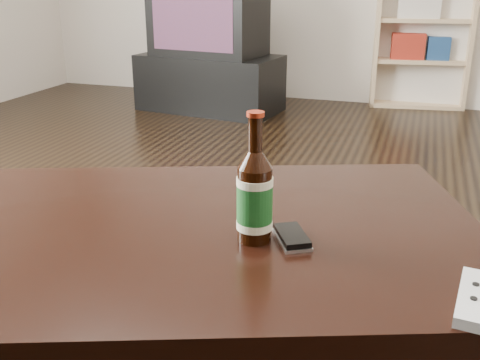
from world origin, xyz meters
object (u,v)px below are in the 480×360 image
(tv_stand, at_px, (210,83))
(phone, at_px, (292,237))
(tv, at_px, (209,15))
(remote, at_px, (474,298))
(coffee_table, at_px, (169,255))
(bookshelf, at_px, (422,16))
(beer_bottle, at_px, (255,197))

(tv_stand, height_order, phone, phone)
(tv_stand, height_order, tv, tv)
(remote, bearing_deg, coffee_table, 176.47)
(bookshelf, height_order, remote, bookshelf)
(tv_stand, bearing_deg, bookshelf, 33.01)
(tv_stand, xyz_separation_m, coffee_table, (1.07, -3.02, 0.22))
(bookshelf, bearing_deg, tv_stand, -162.91)
(tv_stand, xyz_separation_m, beer_bottle, (1.26, -3.02, 0.38))
(coffee_table, height_order, remote, remote)
(tv_stand, distance_m, beer_bottle, 3.29)
(tv_stand, relative_size, bookshelf, 0.79)
(remote, bearing_deg, tv, 125.20)
(bookshelf, bearing_deg, coffee_table, -104.44)
(tv_stand, distance_m, bookshelf, 1.71)
(bookshelf, bearing_deg, phone, -100.41)
(beer_bottle, distance_m, phone, 0.11)
(tv, height_order, beer_bottle, tv)
(tv, distance_m, bookshelf, 1.64)
(bookshelf, xyz_separation_m, phone, (-0.15, -3.70, -0.18))
(beer_bottle, bearing_deg, remote, -15.59)
(tv, distance_m, coffee_table, 3.21)
(coffee_table, xyz_separation_m, remote, (0.59, -0.11, 0.08))
(coffee_table, relative_size, phone, 12.82)
(tv, xyz_separation_m, beer_bottle, (1.26, -3.01, -0.12))
(bookshelf, xyz_separation_m, remote, (0.18, -3.83, -0.18))
(tv, relative_size, bookshelf, 0.63)
(tv, relative_size, coffee_table, 0.55)
(beer_bottle, bearing_deg, tv, 112.71)
(coffee_table, bearing_deg, remote, -10.73)
(tv, xyz_separation_m, coffee_table, (1.07, -3.01, -0.28))
(bookshelf, distance_m, remote, 3.83)
(coffee_table, bearing_deg, tv, 109.56)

